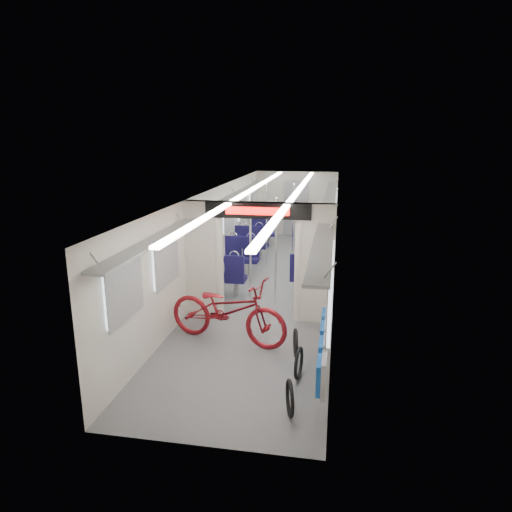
{
  "coord_description": "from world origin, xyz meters",
  "views": [
    {
      "loc": [
        1.45,
        -10.38,
        3.48
      ],
      "look_at": [
        -0.07,
        -1.89,
        1.22
      ],
      "focal_mm": 32.0,
      "sensor_mm": 36.0,
      "label": 1
    }
  ],
  "objects_px": {
    "seat_bay_near_left": "(234,263)",
    "seat_bay_far_left": "(258,234)",
    "flip_bench": "(324,347)",
    "stanchion_far_left": "(267,225)",
    "bike_hoop_a": "(290,400)",
    "stanchion_near_left": "(251,254)",
    "stanchion_near_right": "(276,252)",
    "bike_hoop_c": "(296,345)",
    "stanchion_far_right": "(293,227)",
    "bicycle": "(228,310)",
    "bike_hoop_b": "(299,365)",
    "seat_bay_near_right": "(313,263)",
    "seat_bay_far_right": "(319,233)"
  },
  "relations": [
    {
      "from": "seat_bay_near_right",
      "to": "stanchion_far_left",
      "type": "xyz_separation_m",
      "value": [
        -1.35,
        1.42,
        0.61
      ]
    },
    {
      "from": "bike_hoop_b",
      "to": "stanchion_near_right",
      "type": "relative_size",
      "value": 0.21
    },
    {
      "from": "seat_bay_near_left",
      "to": "seat_bay_far_left",
      "type": "bearing_deg",
      "value": 90.0
    },
    {
      "from": "stanchion_far_right",
      "to": "bike_hoop_a",
      "type": "bearing_deg",
      "value": -84.51
    },
    {
      "from": "bike_hoop_b",
      "to": "stanchion_far_right",
      "type": "bearing_deg",
      "value": 96.67
    },
    {
      "from": "seat_bay_far_left",
      "to": "bicycle",
      "type": "bearing_deg",
      "value": -84.65
    },
    {
      "from": "bicycle",
      "to": "seat_bay_far_right",
      "type": "bearing_deg",
      "value": 3.11
    },
    {
      "from": "bike_hoop_c",
      "to": "seat_bay_near_left",
      "type": "relative_size",
      "value": 0.23
    },
    {
      "from": "stanchion_near_right",
      "to": "stanchion_far_left",
      "type": "bearing_deg",
      "value": 102.31
    },
    {
      "from": "bike_hoop_c",
      "to": "stanchion_far_left",
      "type": "distance_m",
      "value": 5.56
    },
    {
      "from": "bike_hoop_a",
      "to": "bike_hoop_b",
      "type": "xyz_separation_m",
      "value": [
        0.03,
        0.96,
        -0.0
      ]
    },
    {
      "from": "bicycle",
      "to": "stanchion_near_left",
      "type": "height_order",
      "value": "stanchion_near_left"
    },
    {
      "from": "bike_hoop_a",
      "to": "bicycle",
      "type": "bearing_deg",
      "value": 122.75
    },
    {
      "from": "seat_bay_far_left",
      "to": "stanchion_near_left",
      "type": "relative_size",
      "value": 0.96
    },
    {
      "from": "seat_bay_near_left",
      "to": "stanchion_far_left",
      "type": "relative_size",
      "value": 0.89
    },
    {
      "from": "seat_bay_near_right",
      "to": "seat_bay_far_left",
      "type": "xyz_separation_m",
      "value": [
        -1.87,
        2.95,
        0.02
      ]
    },
    {
      "from": "flip_bench",
      "to": "bike_hoop_c",
      "type": "relative_size",
      "value": 4.32
    },
    {
      "from": "bike_hoop_a",
      "to": "bike_hoop_c",
      "type": "distance_m",
      "value": 1.63
    },
    {
      "from": "flip_bench",
      "to": "stanchion_near_left",
      "type": "xyz_separation_m",
      "value": [
        -1.6,
        2.84,
        0.57
      ]
    },
    {
      "from": "flip_bench",
      "to": "bike_hoop_c",
      "type": "height_order",
      "value": "flip_bench"
    },
    {
      "from": "bike_hoop_a",
      "to": "stanchion_near_left",
      "type": "xyz_separation_m",
      "value": [
        -1.22,
        3.72,
        0.93
      ]
    },
    {
      "from": "seat_bay_near_right",
      "to": "stanchion_far_right",
      "type": "bearing_deg",
      "value": 115.44
    },
    {
      "from": "stanchion_near_right",
      "to": "stanchion_far_right",
      "type": "relative_size",
      "value": 1.0
    },
    {
      "from": "flip_bench",
      "to": "bike_hoop_a",
      "type": "relative_size",
      "value": 4.22
    },
    {
      "from": "stanchion_near_left",
      "to": "bicycle",
      "type": "bearing_deg",
      "value": -92.69
    },
    {
      "from": "flip_bench",
      "to": "seat_bay_far_right",
      "type": "bearing_deg",
      "value": 92.98
    },
    {
      "from": "flip_bench",
      "to": "seat_bay_near_left",
      "type": "distance_m",
      "value": 4.86
    },
    {
      "from": "stanchion_near_left",
      "to": "bike_hoop_b",
      "type": "bearing_deg",
      "value": -65.71
    },
    {
      "from": "bicycle",
      "to": "bike_hoop_a",
      "type": "xyz_separation_m",
      "value": [
        1.3,
        -2.02,
        -0.36
      ]
    },
    {
      "from": "stanchion_near_left",
      "to": "stanchion_near_right",
      "type": "bearing_deg",
      "value": 26.82
    },
    {
      "from": "bike_hoop_a",
      "to": "stanchion_near_left",
      "type": "bearing_deg",
      "value": 108.1
    },
    {
      "from": "stanchion_near_right",
      "to": "stanchion_far_right",
      "type": "bearing_deg",
      "value": 88.56
    },
    {
      "from": "stanchion_far_left",
      "to": "stanchion_near_right",
      "type": "bearing_deg",
      "value": -77.69
    },
    {
      "from": "bike_hoop_c",
      "to": "stanchion_far_right",
      "type": "bearing_deg",
      "value": 96.36
    },
    {
      "from": "flip_bench",
      "to": "seat_bay_near_left",
      "type": "height_order",
      "value": "seat_bay_near_left"
    },
    {
      "from": "flip_bench",
      "to": "stanchion_near_right",
      "type": "xyz_separation_m",
      "value": [
        -1.12,
        3.09,
        0.57
      ]
    },
    {
      "from": "stanchion_near_right",
      "to": "bicycle",
      "type": "bearing_deg",
      "value": -106.19
    },
    {
      "from": "bike_hoop_b",
      "to": "stanchion_far_left",
      "type": "xyz_separation_m",
      "value": [
        -1.41,
        5.99,
        0.93
      ]
    },
    {
      "from": "bike_hoop_c",
      "to": "seat_bay_far_right",
      "type": "height_order",
      "value": "seat_bay_far_right"
    },
    {
      "from": "seat_bay_far_left",
      "to": "stanchion_far_right",
      "type": "height_order",
      "value": "stanchion_far_right"
    },
    {
      "from": "bike_hoop_a",
      "to": "stanchion_far_right",
      "type": "relative_size",
      "value": 0.21
    },
    {
      "from": "flip_bench",
      "to": "seat_bay_near_left",
      "type": "relative_size",
      "value": 1.02
    },
    {
      "from": "seat_bay_far_left",
      "to": "stanchion_far_left",
      "type": "xyz_separation_m",
      "value": [
        0.52,
        -1.53,
        0.59
      ]
    },
    {
      "from": "flip_bench",
      "to": "bike_hoop_b",
      "type": "distance_m",
      "value": 0.51
    },
    {
      "from": "flip_bench",
      "to": "seat_bay_far_left",
      "type": "xyz_separation_m",
      "value": [
        -2.29,
        7.59,
        -0.02
      ]
    },
    {
      "from": "bicycle",
      "to": "stanchion_far_right",
      "type": "relative_size",
      "value": 0.96
    },
    {
      "from": "bike_hoop_b",
      "to": "seat_bay_near_left",
      "type": "relative_size",
      "value": 0.24
    },
    {
      "from": "flip_bench",
      "to": "bike_hoop_a",
      "type": "bearing_deg",
      "value": -113.78
    },
    {
      "from": "bike_hoop_c",
      "to": "stanchion_near_left",
      "type": "xyz_separation_m",
      "value": [
        -1.14,
        2.09,
        0.93
      ]
    },
    {
      "from": "flip_bench",
      "to": "seat_bay_near_right",
      "type": "relative_size",
      "value": 1.02
    }
  ]
}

